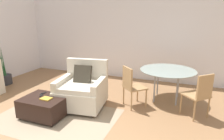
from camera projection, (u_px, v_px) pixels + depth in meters
name	position (u px, v px, depth m)	size (l,w,h in m)	color
wall_back	(122.00, 34.00, 6.17)	(12.00, 0.06, 2.75)	white
area_rug	(56.00, 118.00, 3.91)	(2.32, 1.62, 0.01)	gray
armchair	(82.00, 90.00, 4.33)	(1.07, 1.06, 0.99)	beige
ottoman	(44.00, 106.00, 3.92)	(0.83, 0.66, 0.39)	black
book_stack	(46.00, 99.00, 3.81)	(0.21, 0.17, 0.02)	gold
tv_remote_primary	(42.00, 95.00, 4.00)	(0.10, 0.15, 0.01)	black
tv_remote_secondary	(43.00, 93.00, 4.08)	(0.08, 0.14, 0.01)	black
potted_plant	(4.00, 76.00, 5.78)	(0.41, 0.41, 1.12)	#333338
dining_table	(168.00, 73.00, 4.59)	(1.26, 1.26, 0.73)	#8C9E99
dining_chair_near_left	(131.00, 84.00, 4.26)	(0.59, 0.59, 0.90)	tan
dining_chair_near_right	(200.00, 93.00, 3.79)	(0.59, 0.59, 0.90)	tan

